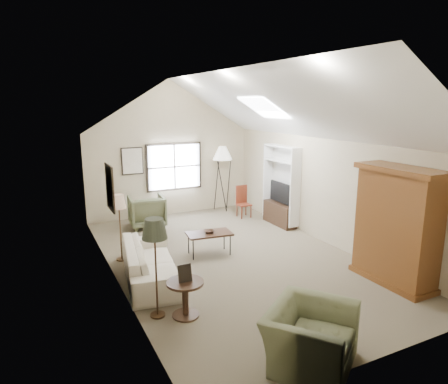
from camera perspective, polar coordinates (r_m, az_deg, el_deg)
name	(u,v)px	position (r m, az deg, el deg)	size (l,w,h in m)	color
room_shell	(233,109)	(8.23, 1.26, 11.81)	(5.01, 8.01, 4.00)	#6C614D
window	(174,167)	(12.06, -7.11, 3.61)	(1.72, 0.08, 1.42)	black
skylight	(264,107)	(9.66, 5.73, 11.96)	(0.80, 1.20, 0.52)	white
wall_art	(122,173)	(9.57, -14.35, 2.63)	(1.97, 3.71, 0.88)	black
armoire	(397,226)	(8.05, 23.47, -4.50)	(0.60, 1.50, 2.20)	brown
tv_alcove	(281,184)	(11.03, 8.16, 1.14)	(0.32, 1.30, 2.10)	white
media_console	(280,214)	(11.22, 7.94, -3.12)	(0.34, 1.18, 0.60)	#382316
tv_panel	(280,192)	(11.07, 8.03, -0.03)	(0.05, 0.90, 0.55)	black
sofa	(151,262)	(7.90, -10.45, -9.77)	(2.36, 0.92, 0.69)	white
armchair_near	(310,337)	(5.57, 12.22, -19.60)	(1.17, 1.03, 0.76)	#636D4C
armchair_far	(147,211)	(11.10, -10.96, -2.71)	(0.92, 0.95, 0.86)	#606B4A
coffee_table	(209,244)	(8.98, -2.12, -7.38)	(0.99, 0.55, 0.51)	#352115
bowl	(209,232)	(8.89, -2.14, -5.67)	(0.24, 0.24, 0.06)	#392517
side_table	(185,299)	(6.56, -5.54, -14.95)	(0.59, 0.59, 0.59)	#392217
side_chair	(244,202)	(11.79, 2.87, -1.39)	(0.37, 0.37, 0.94)	maroon
tripod_lamp	(222,178)	(12.46, -0.23, 2.01)	(0.60, 0.60, 2.05)	white
dark_lamp	(156,268)	(6.39, -9.70, -10.60)	(0.39, 0.39, 1.65)	#24291D
tan_lamp	(120,227)	(8.80, -14.62, -4.87)	(0.30, 0.30, 1.48)	#A08067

